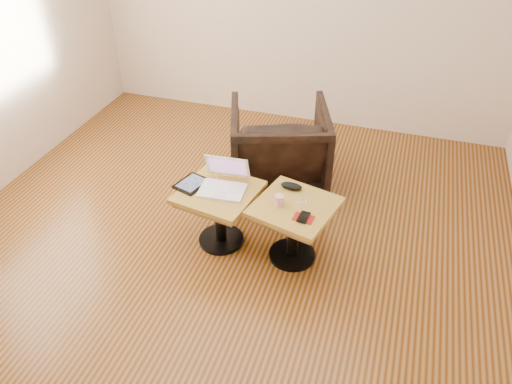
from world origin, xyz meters
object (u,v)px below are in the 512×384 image
(striped_cup, at_px, (279,201))
(laptop, at_px, (224,182))
(side_table_right, at_px, (294,218))
(armchair, at_px, (279,148))
(side_table_left, at_px, (219,204))

(striped_cup, bearing_deg, laptop, 169.09)
(side_table_right, height_order, laptop, laptop)
(striped_cup, bearing_deg, armchair, 105.53)
(armchair, bearing_deg, laptop, 58.58)
(side_table_right, distance_m, laptop, 0.59)
(side_table_left, relative_size, armchair, 0.74)
(laptop, relative_size, striped_cup, 4.18)
(side_table_left, relative_size, striped_cup, 7.41)
(side_table_left, height_order, armchair, armchair)
(laptop, xyz_separation_m, armchair, (0.19, 0.87, -0.16))
(striped_cup, height_order, armchair, armchair)
(side_table_right, height_order, striped_cup, striped_cup)
(side_table_left, height_order, laptop, laptop)
(laptop, bearing_deg, side_table_left, -123.14)
(side_table_left, height_order, side_table_right, same)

